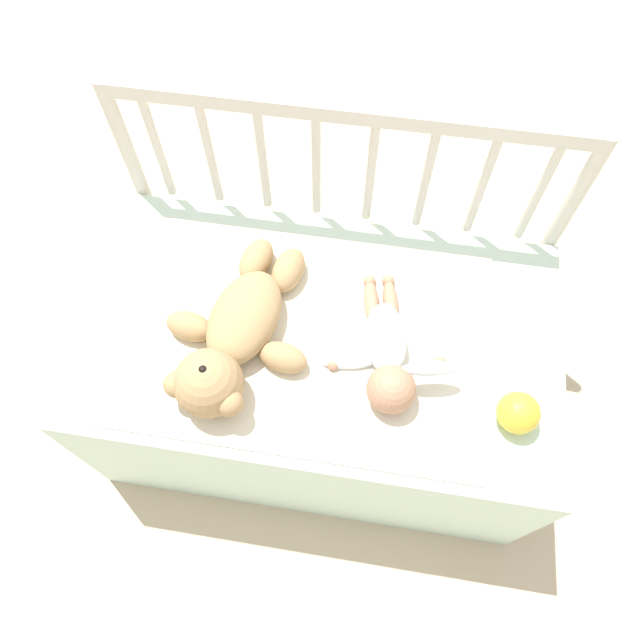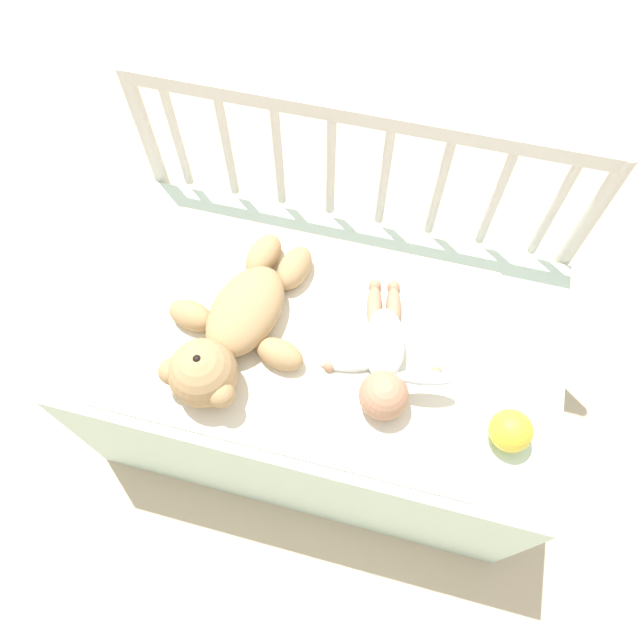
# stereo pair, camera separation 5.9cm
# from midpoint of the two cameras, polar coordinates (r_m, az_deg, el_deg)

# --- Properties ---
(ground_plane) EXTENTS (12.00, 12.00, 0.00)m
(ground_plane) POSITION_cam_midpoint_polar(r_m,az_deg,el_deg) (1.78, 1.01, -8.19)
(ground_plane) COLOR #C6B293
(crib_mattress) EXTENTS (1.13, 0.66, 0.48)m
(crib_mattress) POSITION_cam_midpoint_polar(r_m,az_deg,el_deg) (1.55, 1.15, -5.12)
(crib_mattress) COLOR silver
(crib_mattress) RESTS_ON ground_plane
(crib_rail) EXTENTS (1.13, 0.04, 0.83)m
(crib_rail) POSITION_cam_midpoint_polar(r_m,az_deg,el_deg) (1.46, 4.83, 12.94)
(crib_rail) COLOR beige
(crib_rail) RESTS_ON ground_plane
(blanket) EXTENTS (0.85, 0.57, 0.01)m
(blanket) POSITION_cam_midpoint_polar(r_m,az_deg,el_deg) (1.33, -0.25, -1.50)
(blanket) COLOR silver
(blanket) RESTS_ON crib_mattress
(teddy_bear) EXTENTS (0.35, 0.49, 0.15)m
(teddy_bear) POSITION_cam_midpoint_polar(r_m,az_deg,el_deg) (1.29, -7.34, -0.94)
(teddy_bear) COLOR tan
(teddy_bear) RESTS_ON crib_mattress
(baby) EXTENTS (0.30, 0.36, 0.11)m
(baby) POSITION_cam_midpoint_polar(r_m,az_deg,el_deg) (1.27, 7.74, -4.01)
(baby) COLOR white
(baby) RESTS_ON crib_mattress
(toy_ball) EXTENTS (0.09, 0.09, 0.09)m
(toy_ball) POSITION_cam_midpoint_polar(r_m,az_deg,el_deg) (1.27, 19.82, -10.43)
(toy_ball) COLOR yellow
(toy_ball) RESTS_ON crib_mattress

